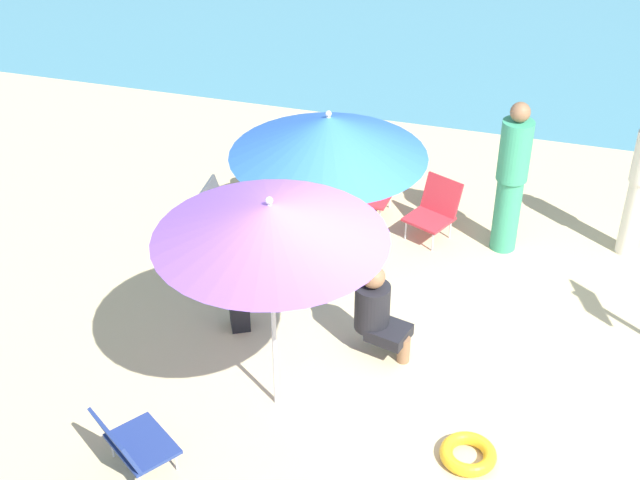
{
  "coord_description": "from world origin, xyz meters",
  "views": [
    {
      "loc": [
        0.84,
        -6.15,
        5.48
      ],
      "look_at": [
        -1.19,
        0.81,
        0.7
      ],
      "focal_mm": 49.8,
      "sensor_mm": 36.0,
      "label": 1
    }
  ],
  "objects": [
    {
      "name": "beach_chair_c",
      "position": [
        -2.56,
        1.62,
        0.32
      ],
      "size": [
        0.55,
        0.58,
        0.62
      ],
      "rotation": [
        0.0,
        0.0,
        0.06
      ],
      "color": "white",
      "rests_on": "ground_plane"
    },
    {
      "name": "ground_plane",
      "position": [
        0.0,
        0.0,
        0.0
      ],
      "size": [
        40.0,
        40.0,
        0.0
      ],
      "primitive_type": "plane",
      "color": "#D3BC8C"
    },
    {
      "name": "person_d",
      "position": [
        0.49,
        2.27,
        0.88
      ],
      "size": [
        0.33,
        0.33,
        1.74
      ],
      "rotation": [
        0.0,
        0.0,
        1.69
      ],
      "color": "#389970",
      "rests_on": "ground_plane"
    },
    {
      "name": "person_a",
      "position": [
        -0.46,
        0.16,
        0.48
      ],
      "size": [
        0.55,
        0.41,
        0.94
      ],
      "rotation": [
        0.0,
        0.0,
        6.03
      ],
      "color": "black",
      "rests_on": "ground_plane"
    },
    {
      "name": "person_b",
      "position": [
        -2.25,
        2.41,
        0.46
      ],
      "size": [
        0.4,
        0.55,
        0.92
      ],
      "rotation": [
        0.0,
        0.0,
        1.82
      ],
      "color": "silver",
      "rests_on": "ground_plane"
    },
    {
      "name": "umbrella_purple",
      "position": [
        -1.13,
        -0.76,
        1.88
      ],
      "size": [
        1.86,
        1.86,
        2.09
      ],
      "color": "silver",
      "rests_on": "ground_plane"
    },
    {
      "name": "umbrella_blue",
      "position": [
        -1.26,
        1.31,
        1.58
      ],
      "size": [
        1.97,
        1.97,
        1.85
      ],
      "color": "silver",
      "rests_on": "ground_plane"
    },
    {
      "name": "swim_ring",
      "position": [
        0.58,
        -0.95,
        0.06
      ],
      "size": [
        0.47,
        0.47,
        0.11
      ],
      "primitive_type": "torus",
      "color": "yellow",
      "rests_on": "ground_plane"
    },
    {
      "name": "beach_chair_d",
      "position": [
        -1.99,
        -1.82,
        0.3
      ],
      "size": [
        0.74,
        0.73,
        0.58
      ],
      "rotation": [
        0.0,
        0.0,
        0.96
      ],
      "color": "navy",
      "rests_on": "ground_plane"
    },
    {
      "name": "beach_bag",
      "position": [
        -1.81,
        0.14,
        0.16
      ],
      "size": [
        0.26,
        0.28,
        0.33
      ],
      "primitive_type": "cube",
      "rotation": [
        0.0,
        0.0,
        2.05
      ],
      "color": "black",
      "rests_on": "ground_plane"
    },
    {
      "name": "beach_chair_b",
      "position": [
        -1.12,
        2.66,
        0.3
      ],
      "size": [
        0.58,
        0.62,
        0.59
      ],
      "rotation": [
        0.0,
        0.0,
        -1.65
      ],
      "color": "red",
      "rests_on": "ground_plane"
    },
    {
      "name": "beach_chair_a",
      "position": [
        -0.29,
        2.3,
        0.35
      ],
      "size": [
        0.63,
        0.66,
        0.66
      ],
      "rotation": [
        0.0,
        0.0,
        -2.0
      ],
      "color": "red",
      "rests_on": "ground_plane"
    }
  ]
}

